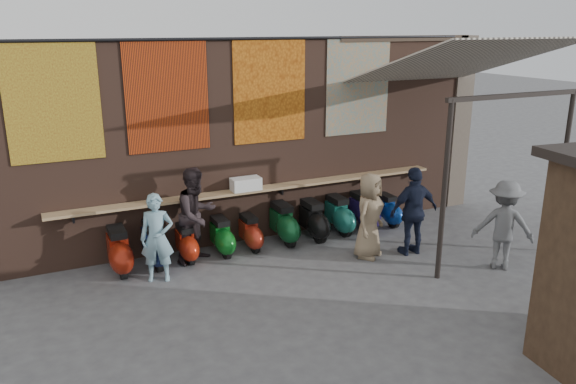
# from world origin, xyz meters

# --- Properties ---
(ground) EXTENTS (70.00, 70.00, 0.00)m
(ground) POSITION_xyz_m (0.00, 0.00, 0.00)
(ground) COLOR #474749
(ground) RESTS_ON ground
(brick_wall) EXTENTS (10.00, 0.40, 4.00)m
(brick_wall) POSITION_xyz_m (0.00, 2.70, 2.00)
(brick_wall) COLOR brown
(brick_wall) RESTS_ON ground
(pier_right) EXTENTS (0.50, 0.50, 4.00)m
(pier_right) POSITION_xyz_m (5.20, 2.70, 2.00)
(pier_right) COLOR #4C4238
(pier_right) RESTS_ON ground
(eating_counter) EXTENTS (8.00, 0.32, 0.05)m
(eating_counter) POSITION_xyz_m (0.00, 2.33, 1.10)
(eating_counter) COLOR #9E7A51
(eating_counter) RESTS_ON brick_wall
(shelf_box) EXTENTS (0.58, 0.30, 0.25)m
(shelf_box) POSITION_xyz_m (-0.31, 2.30, 1.25)
(shelf_box) COLOR white
(shelf_box) RESTS_ON eating_counter
(tapestry_redgold) EXTENTS (1.50, 0.02, 2.00)m
(tapestry_redgold) POSITION_xyz_m (-3.60, 2.48, 3.00)
(tapestry_redgold) COLOR maroon
(tapestry_redgold) RESTS_ON brick_wall
(tapestry_sun) EXTENTS (1.50, 0.02, 2.00)m
(tapestry_sun) POSITION_xyz_m (-1.70, 2.48, 3.00)
(tapestry_sun) COLOR red
(tapestry_sun) RESTS_ON brick_wall
(tapestry_orange) EXTENTS (1.50, 0.02, 2.00)m
(tapestry_orange) POSITION_xyz_m (0.30, 2.48, 3.00)
(tapestry_orange) COLOR #C16918
(tapestry_orange) RESTS_ON brick_wall
(tapestry_multi) EXTENTS (1.50, 0.02, 2.00)m
(tapestry_multi) POSITION_xyz_m (2.30, 2.48, 3.00)
(tapestry_multi) COLOR teal
(tapestry_multi) RESTS_ON brick_wall
(hang_rail) EXTENTS (9.50, 0.06, 0.06)m
(hang_rail) POSITION_xyz_m (0.00, 2.47, 3.98)
(hang_rail) COLOR black
(hang_rail) RESTS_ON brick_wall
(scooter_stool_0) EXTENTS (0.38, 0.85, 0.81)m
(scooter_stool_0) POSITION_xyz_m (-2.84, 1.98, 0.41)
(scooter_stool_0) COLOR maroon
(scooter_stool_0) RESTS_ON ground
(scooter_stool_1) EXTENTS (0.38, 0.85, 0.81)m
(scooter_stool_1) POSITION_xyz_m (-2.21, 2.01, 0.41)
(scooter_stool_1) COLOR #131D47
(scooter_stool_1) RESTS_ON ground
(scooter_stool_2) EXTENTS (0.32, 0.71, 0.67)m
(scooter_stool_2) POSITION_xyz_m (-1.63, 2.00, 0.34)
(scooter_stool_2) COLOR #B4230D
(scooter_stool_2) RESTS_ON ground
(scooter_stool_3) EXTENTS (0.34, 0.75, 0.71)m
(scooter_stool_3) POSITION_xyz_m (-0.94, 2.00, 0.36)
(scooter_stool_3) COLOR #0D611B
(scooter_stool_3) RESTS_ON ground
(scooter_stool_4) EXTENTS (0.32, 0.70, 0.67)m
(scooter_stool_4) POSITION_xyz_m (-0.35, 2.02, 0.33)
(scooter_stool_4) COLOR maroon
(scooter_stool_4) RESTS_ON ground
(scooter_stool_5) EXTENTS (0.38, 0.84, 0.80)m
(scooter_stool_5) POSITION_xyz_m (0.38, 2.04, 0.40)
(scooter_stool_5) COLOR #0D431F
(scooter_stool_5) RESTS_ON ground
(scooter_stool_6) EXTENTS (0.37, 0.83, 0.79)m
(scooter_stool_6) POSITION_xyz_m (1.01, 1.96, 0.40)
(scooter_stool_6) COLOR black
(scooter_stool_6) RESTS_ON ground
(scooter_stool_7) EXTENTS (0.37, 0.82, 0.78)m
(scooter_stool_7) POSITION_xyz_m (1.66, 2.04, 0.39)
(scooter_stool_7) COLOR #196659
(scooter_stool_7) RESTS_ON ground
(scooter_stool_8) EXTENTS (0.37, 0.82, 0.78)m
(scooter_stool_8) POSITION_xyz_m (2.25, 2.03, 0.39)
(scooter_stool_8) COLOR navy
(scooter_stool_8) RESTS_ON ground
(scooter_stool_9) EXTENTS (0.32, 0.71, 0.68)m
(scooter_stool_9) POSITION_xyz_m (2.88, 2.02, 0.34)
(scooter_stool_9) COLOR navy
(scooter_stool_9) RESTS_ON ground
(diner_left) EXTENTS (0.65, 0.53, 1.54)m
(diner_left) POSITION_xyz_m (-2.28, 1.40, 0.77)
(diner_left) COLOR #78A0AF
(diner_left) RESTS_ON ground
(diner_right) EXTENTS (1.07, 0.98, 1.78)m
(diner_right) POSITION_xyz_m (-1.43, 1.93, 0.89)
(diner_right) COLOR black
(diner_right) RESTS_ON ground
(shopper_navy) EXTENTS (1.02, 0.48, 1.71)m
(shopper_navy) POSITION_xyz_m (2.36, 0.48, 0.85)
(shopper_navy) COLOR black
(shopper_navy) RESTS_ON ground
(shopper_grey) EXTENTS (1.19, 1.15, 1.63)m
(shopper_grey) POSITION_xyz_m (3.40, -0.74, 0.81)
(shopper_grey) COLOR slate
(shopper_grey) RESTS_ON ground
(shopper_tan) EXTENTS (0.95, 0.87, 1.63)m
(shopper_tan) POSITION_xyz_m (1.53, 0.72, 0.82)
(shopper_tan) COLOR #816D52
(shopper_tan) RESTS_ON ground
(awning_canvas) EXTENTS (3.20, 3.28, 0.97)m
(awning_canvas) POSITION_xyz_m (3.50, 0.90, 3.55)
(awning_canvas) COLOR beige
(awning_canvas) RESTS_ON brick_wall
(awning_ledger) EXTENTS (3.30, 0.08, 0.12)m
(awning_ledger) POSITION_xyz_m (3.50, 2.49, 3.95)
(awning_ledger) COLOR #33261C
(awning_ledger) RESTS_ON brick_wall
(awning_header) EXTENTS (3.00, 0.08, 0.08)m
(awning_header) POSITION_xyz_m (3.50, -0.60, 3.08)
(awning_header) COLOR black
(awning_header) RESTS_ON awning_post_left
(awning_post_left) EXTENTS (0.09, 0.09, 3.10)m
(awning_post_left) POSITION_xyz_m (2.10, -0.60, 1.55)
(awning_post_left) COLOR black
(awning_post_left) RESTS_ON ground
(awning_post_right) EXTENTS (0.09, 0.09, 3.10)m
(awning_post_right) POSITION_xyz_m (4.90, -0.60, 1.55)
(awning_post_right) COLOR black
(awning_post_right) RESTS_ON ground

